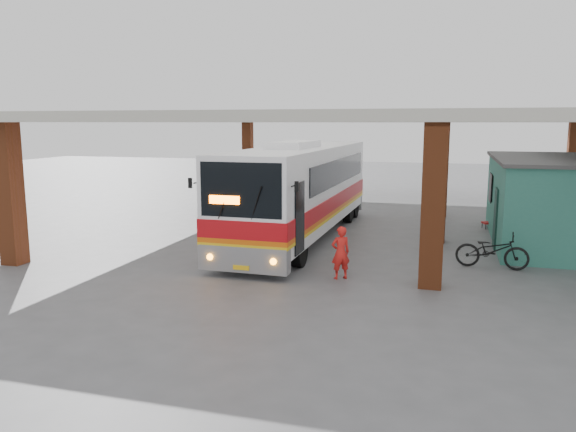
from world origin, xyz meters
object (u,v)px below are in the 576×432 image
(motorcycle, at_px, (492,250))
(pedestrian, at_px, (341,253))
(coach_bus, at_px, (301,190))
(red_chair, at_px, (491,219))

(motorcycle, height_order, pedestrian, pedestrian)
(motorcycle, bearing_deg, coach_bus, 71.18)
(pedestrian, bearing_deg, red_chair, -149.08)
(red_chair, bearing_deg, pedestrian, -136.82)
(coach_bus, bearing_deg, red_chair, 29.17)
(coach_bus, distance_m, red_chair, 8.21)
(coach_bus, height_order, pedestrian, coach_bus)
(coach_bus, relative_size, motorcycle, 6.02)
(motorcycle, bearing_deg, red_chair, 1.41)
(pedestrian, height_order, red_chair, pedestrian)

